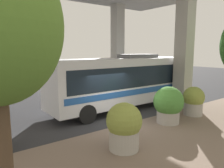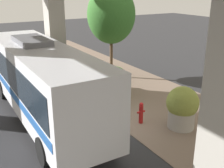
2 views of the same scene
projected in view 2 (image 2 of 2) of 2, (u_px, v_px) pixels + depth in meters
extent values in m
plane|color=#2D2D30|center=(116.00, 124.00, 12.27)|extent=(80.00, 80.00, 0.00)
cube|color=#7A6656|center=(168.00, 109.00, 13.72)|extent=(6.00, 40.00, 0.02)
cube|color=#ADA89E|center=(54.00, 22.00, 15.36)|extent=(0.90, 0.90, 7.75)
cube|color=silver|center=(41.00, 78.00, 12.43)|extent=(2.50, 10.34, 2.80)
cube|color=#19232D|center=(41.00, 71.00, 12.31)|extent=(2.54, 9.51, 1.23)
cube|color=#2659A5|center=(42.00, 90.00, 12.61)|extent=(2.54, 9.82, 0.34)
cube|color=slate|center=(31.00, 41.00, 12.76)|extent=(1.25, 2.58, 0.24)
cylinder|color=black|center=(105.00, 133.00, 10.50)|extent=(0.28, 1.00, 1.00)
cylinder|color=black|center=(43.00, 151.00, 9.37)|extent=(0.28, 1.00, 1.00)
cylinder|color=black|center=(45.00, 82.00, 16.16)|extent=(0.28, 1.00, 1.00)
cylinder|color=black|center=(3.00, 89.00, 15.03)|extent=(0.28, 1.00, 1.00)
cylinder|color=#B21919|center=(141.00, 114.00, 12.23)|extent=(0.19, 0.19, 0.84)
sphere|color=#B21919|center=(141.00, 104.00, 12.08)|extent=(0.18, 0.18, 0.18)
cylinder|color=#B21919|center=(144.00, 111.00, 12.26)|extent=(0.11, 0.08, 0.08)
cylinder|color=#B21919|center=(138.00, 113.00, 12.12)|extent=(0.11, 0.08, 0.08)
cylinder|color=#ADA89E|center=(181.00, 119.00, 11.87)|extent=(1.12, 1.12, 0.78)
sphere|color=olive|center=(183.00, 102.00, 11.62)|extent=(1.36, 1.36, 1.36)
sphere|color=orange|center=(178.00, 107.00, 11.71)|extent=(0.39, 0.39, 0.39)
cylinder|color=#ADA89E|center=(114.00, 96.00, 14.49)|extent=(1.16, 1.16, 0.73)
sphere|color=#4C8C38|center=(114.00, 81.00, 14.23)|extent=(1.55, 1.55, 1.55)
sphere|color=#BF334C|center=(111.00, 86.00, 14.34)|extent=(0.40, 0.40, 0.40)
cylinder|color=#ADA89E|center=(93.00, 83.00, 16.33)|extent=(1.06, 1.06, 0.74)
sphere|color=olive|center=(93.00, 72.00, 16.10)|extent=(1.22, 1.22, 1.22)
sphere|color=orange|center=(90.00, 75.00, 16.19)|extent=(0.37, 0.37, 0.37)
cylinder|color=brown|center=(111.00, 54.00, 18.26)|extent=(0.20, 0.20, 3.14)
ellipsoid|color=#38722D|center=(111.00, 15.00, 17.45)|extent=(3.02, 3.02, 3.62)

